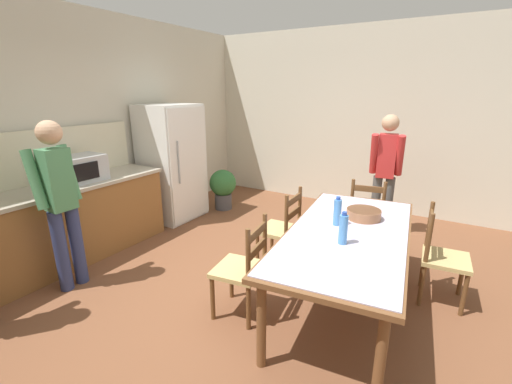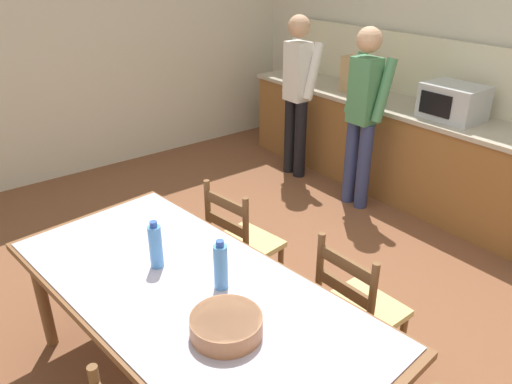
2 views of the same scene
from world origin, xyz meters
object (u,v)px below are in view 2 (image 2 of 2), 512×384
Objects in this scene: dining_table at (189,299)px; bottle_off_centre at (221,266)px; paper_bag at (353,74)px; serving_bowl at (226,324)px; chair_side_far_left at (241,244)px; person_at_counter at (363,111)px; microwave at (453,102)px; bottle_near_centre at (156,246)px; chair_side_far_right at (357,310)px; person_at_sink at (297,89)px.

bottle_off_centre is at bearing 55.58° from dining_table.
paper_bag is 3.67m from serving_bowl.
chair_side_far_left is 0.54× the size of person_at_counter.
dining_table is (0.52, -3.00, -0.38)m from microwave.
chair_side_far_left is (-0.56, 0.73, -0.24)m from dining_table.
microwave is 0.22× the size of dining_table.
microwave is at bearing 94.71° from bottle_near_centre.
chair_side_far_left is at bearing -163.72° from person_at_counter.
person_at_counter is (-1.46, 1.64, 0.50)m from chair_side_far_right.
microwave is at bearing -47.10° from person_at_counter.
paper_bag is 0.80m from person_at_counter.
bottle_off_centre is 0.30× the size of chair_side_far_left.
dining_table is at bearing 119.50° from chair_side_far_left.
bottle_off_centre is at bearing -58.26° from paper_bag.
chair_side_far_right is (0.30, 0.70, -0.43)m from bottle_off_centre.
paper_bag is 0.16× the size of dining_table.
paper_bag is 0.21× the size of person_at_sink.
person_at_sink is at bearing 128.43° from dining_table.
dining_table is 6.99× the size of serving_bowl.
person_at_counter is at bearing 120.07° from serving_bowl.
chair_side_far_right is at bearing -67.26° from microwave.
chair_side_far_left is (-0.66, 0.60, -0.43)m from bottle_off_centre.
serving_bowl is 2.91m from person_at_counter.
bottle_near_centre is 0.30× the size of chair_side_far_left.
serving_bowl is at bearing 87.76° from chair_side_far_right.
microwave is 2.35m from chair_side_far_left.
microwave is 1.56× the size of serving_bowl.
person_at_counter is (-1.17, 2.34, 0.07)m from bottle_off_centre.
person_at_counter reaches higher than bottle_near_centre.
chair_side_far_left is at bearing -141.22° from person_at_sink.
bottle_near_centre is (1.41, -3.02, -0.21)m from paper_bag.
chair_side_far_right is at bearing -46.21° from paper_bag.
serving_bowl is at bearing -55.81° from paper_bag.
serving_bowl is 0.35× the size of chair_side_far_left.
dining_table is 0.33m from bottle_near_centre.
bottle_near_centre is 0.39m from bottle_off_centre.
chair_side_far_left is at bearing 111.35° from bottle_near_centre.
paper_bag is at bearing 119.23° from dining_table.
bottle_near_centre is at bearing -145.82° from person_at_sink.
paper_bag is (-1.16, -0.01, 0.03)m from microwave.
person_at_sink is (-1.42, 1.77, 0.51)m from chair_side_far_left.
chair_side_far_left is at bearing -63.83° from paper_bag.
chair_side_far_right reaches higher than serving_bowl.
dining_table is at bearing -141.57° from person_at_sink.
bottle_near_centre is 0.30× the size of chair_side_far_right.
dining_table is 0.95m from chair_side_far_right.
serving_bowl is (0.90, -3.03, -0.26)m from microwave.
paper_bag reaches higher than microwave.
bottle_off_centre is 0.34m from serving_bowl.
person_at_sink reaches higher than paper_bag.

